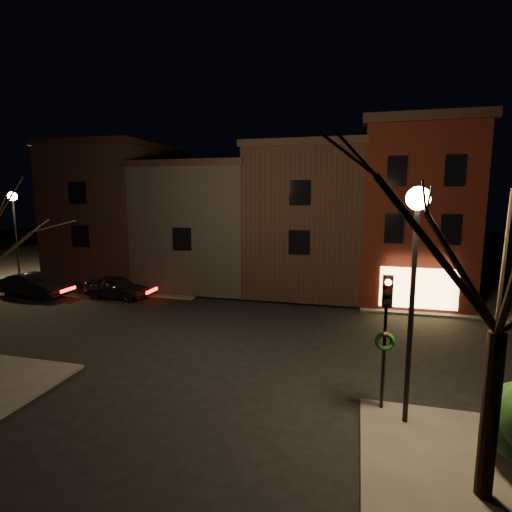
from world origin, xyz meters
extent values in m
plane|color=black|center=(0.00, 0.00, 0.00)|extent=(120.00, 120.00, 0.00)
cube|color=#2D2B28|center=(-20.00, 20.00, 0.06)|extent=(30.00, 30.00, 0.12)
cube|color=#3D110A|center=(8.00, 9.50, 5.12)|extent=(6.00, 8.00, 10.00)
cube|color=black|center=(8.00, 9.50, 10.37)|extent=(6.50, 8.50, 0.50)
cube|color=#F7C96F|center=(8.00, 5.45, 1.42)|extent=(4.00, 0.12, 2.20)
cube|color=black|center=(1.50, 10.50, 4.62)|extent=(7.00, 10.00, 9.00)
cube|color=black|center=(1.50, 10.50, 9.32)|extent=(7.30, 10.30, 0.40)
cube|color=black|center=(-5.75, 10.50, 4.12)|extent=(7.50, 10.00, 8.00)
cube|color=black|center=(-5.75, 10.50, 8.32)|extent=(7.80, 10.30, 0.40)
cube|color=black|center=(-13.00, 10.50, 4.87)|extent=(7.00, 10.00, 9.50)
cube|color=black|center=(-13.00, 10.50, 9.82)|extent=(7.30, 10.30, 0.40)
cylinder|color=black|center=(6.20, -6.00, 3.12)|extent=(0.14, 0.14, 6.00)
sphere|color=#FFD18C|center=(6.20, -6.00, 6.30)|extent=(0.60, 0.60, 0.60)
cylinder|color=black|center=(-19.00, 6.20, 3.12)|extent=(0.14, 0.14, 6.00)
sphere|color=#FFD18C|center=(-19.00, 6.20, 6.30)|extent=(0.60, 0.60, 0.60)
cylinder|color=black|center=(5.60, -5.40, 2.12)|extent=(0.10, 0.10, 4.00)
cube|color=black|center=(5.60, -5.58, 3.72)|extent=(0.28, 0.22, 0.90)
cylinder|color=#FF0C07|center=(5.60, -5.70, 4.00)|extent=(0.18, 0.06, 0.18)
cylinder|color=black|center=(5.60, -5.70, 3.72)|extent=(0.18, 0.06, 0.18)
cylinder|color=black|center=(5.60, -5.70, 3.44)|extent=(0.18, 0.06, 0.18)
torus|color=#0C380F|center=(5.60, -5.49, 2.22)|extent=(0.58, 0.14, 0.58)
sphere|color=#990C0C|center=(5.60, -5.51, 2.44)|extent=(0.12, 0.12, 0.12)
cylinder|color=black|center=(7.50, -8.50, 1.90)|extent=(0.36, 0.36, 3.57)
imported|color=black|center=(-9.77, 4.39, 0.69)|extent=(4.11, 1.78, 1.38)
imported|color=black|center=(-15.11, 3.38, 0.73)|extent=(4.62, 2.11, 1.47)
camera|label=1|loc=(4.74, -17.05, 6.38)|focal=28.00mm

